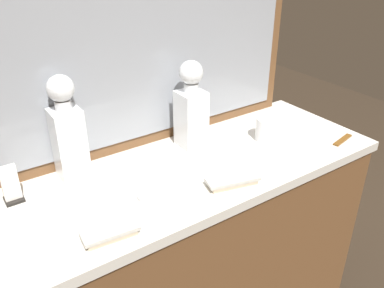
% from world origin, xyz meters
% --- Properties ---
extents(dresser, '(1.29, 0.48, 0.82)m').
position_xyz_m(dresser, '(0.00, 0.00, 0.41)').
color(dresser, brown).
rests_on(dresser, ground_plane).
extents(dresser_mirror, '(1.12, 0.03, 0.60)m').
position_xyz_m(dresser_mirror, '(0.00, 0.22, 1.12)').
color(dresser_mirror, brown).
rests_on(dresser_mirror, dresser).
extents(crystal_decanter_far_right, '(0.09, 0.09, 0.32)m').
position_xyz_m(crystal_decanter_far_right, '(-0.33, 0.16, 0.95)').
color(crystal_decanter_far_right, white).
rests_on(crystal_decanter_far_right, dresser).
extents(crystal_decanter_front, '(0.09, 0.09, 0.30)m').
position_xyz_m(crystal_decanter_front, '(0.08, 0.12, 0.94)').
color(crystal_decanter_front, white).
rests_on(crystal_decanter_front, dresser).
extents(crystal_tumbler_far_right, '(0.09, 0.09, 0.08)m').
position_xyz_m(crystal_tumbler_far_right, '(0.33, -0.00, 0.86)').
color(crystal_tumbler_far_right, white).
rests_on(crystal_tumbler_far_right, dresser).
extents(silver_brush_far_left, '(0.17, 0.09, 0.02)m').
position_xyz_m(silver_brush_far_left, '(0.04, -0.16, 0.83)').
color(silver_brush_far_left, '#B7A88C').
rests_on(silver_brush_far_left, dresser).
extents(silver_brush_front, '(0.15, 0.08, 0.02)m').
position_xyz_m(silver_brush_front, '(-0.36, -0.16, 0.83)').
color(silver_brush_front, '#B7A88C').
rests_on(silver_brush_front, dresser).
extents(porcelain_dish, '(0.07, 0.07, 0.01)m').
position_xyz_m(porcelain_dish, '(-0.20, -0.07, 0.82)').
color(porcelain_dish, silver).
rests_on(porcelain_dish, dresser).
extents(tortoiseshell_comb, '(0.11, 0.04, 0.01)m').
position_xyz_m(tortoiseshell_comb, '(0.55, -0.16, 0.82)').
color(tortoiseshell_comb, brown).
rests_on(tortoiseshell_comb, dresser).
extents(napkin_holder, '(0.05, 0.05, 0.11)m').
position_xyz_m(napkin_holder, '(-0.52, 0.13, 0.86)').
color(napkin_holder, black).
rests_on(napkin_holder, dresser).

